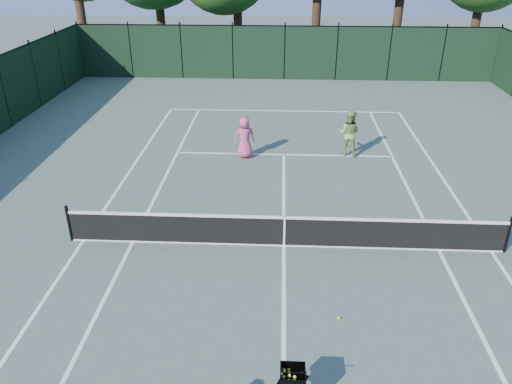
{
  "coord_description": "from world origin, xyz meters",
  "views": [
    {
      "loc": [
        -0.19,
        -11.34,
        7.36
      ],
      "look_at": [
        -0.8,
        1.0,
        1.1
      ],
      "focal_mm": 35.0,
      "sensor_mm": 36.0,
      "label": 1
    }
  ],
  "objects_px": {
    "player_green": "(349,133)",
    "loose_ball_midcourt": "(339,318)",
    "ball_hopper": "(293,376)",
    "player_pink": "(245,137)"
  },
  "relations": [
    {
      "from": "player_pink",
      "to": "player_green",
      "type": "xyz_separation_m",
      "value": [
        3.9,
        0.45,
        0.08
      ]
    },
    {
      "from": "player_green",
      "to": "ball_hopper",
      "type": "distance_m",
      "value": 11.91
    },
    {
      "from": "ball_hopper",
      "to": "loose_ball_midcourt",
      "type": "xyz_separation_m",
      "value": [
        1.06,
        2.29,
        -0.66
      ]
    },
    {
      "from": "ball_hopper",
      "to": "loose_ball_midcourt",
      "type": "relative_size",
      "value": 12.25
    },
    {
      "from": "ball_hopper",
      "to": "player_green",
      "type": "bearing_deg",
      "value": 102.25
    },
    {
      "from": "player_green",
      "to": "loose_ball_midcourt",
      "type": "relative_size",
      "value": 25.65
    },
    {
      "from": "ball_hopper",
      "to": "loose_ball_midcourt",
      "type": "height_order",
      "value": "ball_hopper"
    },
    {
      "from": "player_pink",
      "to": "loose_ball_midcourt",
      "type": "distance_m",
      "value": 9.36
    },
    {
      "from": "player_green",
      "to": "loose_ball_midcourt",
      "type": "bearing_deg",
      "value": 100.01
    },
    {
      "from": "player_pink",
      "to": "loose_ball_midcourt",
      "type": "bearing_deg",
      "value": 94.24
    }
  ]
}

